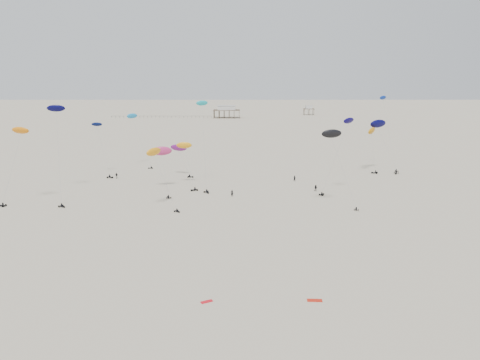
{
  "coord_description": "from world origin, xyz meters",
  "views": [
    {
      "loc": [
        -0.28,
        -25.46,
        32.1
      ],
      "look_at": [
        0.0,
        88.0,
        7.0
      ],
      "focal_mm": 35.0,
      "sensor_mm": 36.0,
      "label": 1
    }
  ],
  "objects_px": {
    "pavilion_main": "(227,113)",
    "rig_2": "(157,159)",
    "pavilion_small": "(309,111)",
    "rig_0": "(204,136)",
    "rig_6": "(136,126)",
    "spectator_0": "(232,196)"
  },
  "relations": [
    {
      "from": "rig_0",
      "to": "pavilion_main",
      "type": "bearing_deg",
      "value": -118.1
    },
    {
      "from": "rig_6",
      "to": "pavilion_small",
      "type": "bearing_deg",
      "value": -39.19
    },
    {
      "from": "pavilion_small",
      "to": "rig_6",
      "type": "xyz_separation_m",
      "value": [
        -97.3,
        -237.82,
        11.54
      ]
    },
    {
      "from": "rig_2",
      "to": "rig_6",
      "type": "distance_m",
      "value": 58.48
    },
    {
      "from": "pavilion_small",
      "to": "spectator_0",
      "type": "bearing_deg",
      "value": -102.46
    },
    {
      "from": "rig_6",
      "to": "spectator_0",
      "type": "distance_m",
      "value": 57.83
    },
    {
      "from": "pavilion_main",
      "to": "pavilion_small",
      "type": "xyz_separation_m",
      "value": [
        70.0,
        30.0,
        -0.74
      ]
    },
    {
      "from": "pavilion_main",
      "to": "rig_2",
      "type": "bearing_deg",
      "value": -92.23
    },
    {
      "from": "rig_0",
      "to": "rig_6",
      "type": "height_order",
      "value": "rig_0"
    },
    {
      "from": "rig_0",
      "to": "rig_2",
      "type": "relative_size",
      "value": 1.64
    },
    {
      "from": "pavilion_main",
      "to": "pavilion_small",
      "type": "distance_m",
      "value": 76.16
    },
    {
      "from": "rig_0",
      "to": "rig_2",
      "type": "height_order",
      "value": "rig_0"
    },
    {
      "from": "pavilion_small",
      "to": "rig_2",
      "type": "height_order",
      "value": "rig_2"
    },
    {
      "from": "pavilion_small",
      "to": "rig_0",
      "type": "xyz_separation_m",
      "value": [
        -70.36,
        -271.5,
        11.94
      ]
    },
    {
      "from": "rig_6",
      "to": "rig_0",
      "type": "bearing_deg",
      "value": -158.29
    },
    {
      "from": "pavilion_main",
      "to": "pavilion_small",
      "type": "bearing_deg",
      "value": 23.2
    },
    {
      "from": "pavilion_main",
      "to": "rig_6",
      "type": "relative_size",
      "value": 1.06
    },
    {
      "from": "pavilion_main",
      "to": "rig_0",
      "type": "distance_m",
      "value": 241.76
    },
    {
      "from": "rig_2",
      "to": "spectator_0",
      "type": "height_order",
      "value": "rig_2"
    },
    {
      "from": "pavilion_main",
      "to": "rig_0",
      "type": "xyz_separation_m",
      "value": [
        -0.36,
        -241.5,
        11.2
      ]
    },
    {
      "from": "pavilion_main",
      "to": "rig_2",
      "type": "relative_size",
      "value": 1.34
    },
    {
      "from": "rig_6",
      "to": "pavilion_main",
      "type": "bearing_deg",
      "value": -24.42
    }
  ]
}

